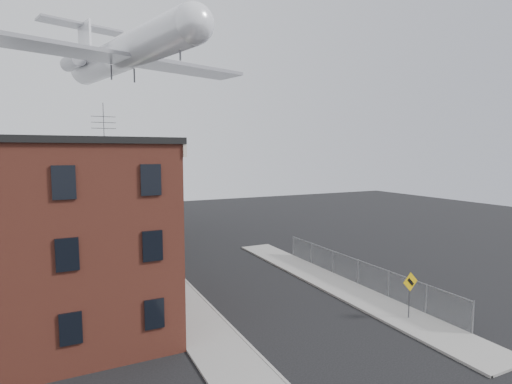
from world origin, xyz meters
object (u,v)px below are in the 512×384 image
(utility_pole, at_px, (145,210))
(street_tree, at_px, (131,209))
(car_far, at_px, (142,225))
(airplane, at_px, (124,54))
(car_near, at_px, (157,241))
(warning_sign, at_px, (410,288))
(car_mid, at_px, (167,251))

(utility_pole, relative_size, street_tree, 1.73)
(car_far, distance_m, airplane, 20.28)
(car_near, distance_m, car_far, 10.15)
(street_tree, distance_m, car_far, 6.40)
(warning_sign, relative_size, car_far, 0.67)
(warning_sign, relative_size, utility_pole, 0.31)
(warning_sign, distance_m, car_far, 35.43)
(car_far, bearing_deg, utility_pole, -94.73)
(utility_pole, bearing_deg, car_mid, 17.45)
(airplane, bearing_deg, car_far, 67.67)
(utility_pole, xyz_separation_m, car_near, (2.00, 5.13, -4.04))
(utility_pole, height_order, car_near, utility_pole)
(warning_sign, height_order, car_far, warning_sign)
(warning_sign, height_order, car_mid, warning_sign)
(warning_sign, height_order, utility_pole, utility_pole)
(car_near, relative_size, car_mid, 0.96)
(car_near, bearing_deg, warning_sign, -71.67)
(utility_pole, relative_size, car_mid, 2.31)
(street_tree, height_order, car_near, street_tree)
(street_tree, xyz_separation_m, car_mid, (1.67, -9.30, -2.81))
(utility_pole, relative_size, car_far, 2.14)
(airplane, bearing_deg, car_mid, -77.46)
(car_mid, bearing_deg, car_near, 95.24)
(car_far, bearing_deg, car_mid, -87.37)
(car_mid, distance_m, airplane, 21.30)
(street_tree, distance_m, airplane, 16.46)
(car_near, xyz_separation_m, car_far, (0.40, 10.14, -0.03))
(street_tree, distance_m, car_mid, 9.85)
(car_near, bearing_deg, street_tree, 106.71)
(warning_sign, distance_m, utility_pole, 22.25)
(car_far, relative_size, airplane, 0.14)
(car_mid, bearing_deg, car_far, 93.68)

